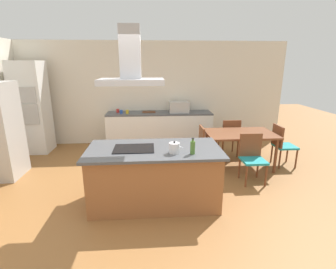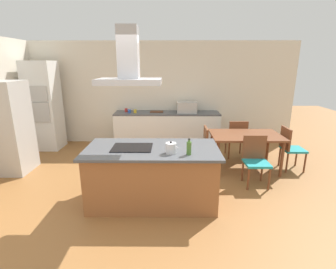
{
  "view_description": "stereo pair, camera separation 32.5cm",
  "coord_description": "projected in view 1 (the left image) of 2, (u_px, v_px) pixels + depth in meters",
  "views": [
    {
      "loc": [
        -0.05,
        -3.61,
        2.14
      ],
      "look_at": [
        0.24,
        0.4,
        1.0
      ],
      "focal_mm": 26.96,
      "sensor_mm": 36.0,
      "label": 1
    },
    {
      "loc": [
        0.27,
        -3.62,
        2.14
      ],
      "look_at": [
        0.24,
        0.4,
        1.0
      ],
      "focal_mm": 26.96,
      "sensor_mm": 36.0,
      "label": 2
    }
  ],
  "objects": [
    {
      "name": "ground",
      "position": [
        153.0,
        165.0,
        5.49
      ],
      "size": [
        16.0,
        16.0,
        0.0
      ],
      "primitive_type": "plane",
      "color": "#936033"
    },
    {
      "name": "wall_back",
      "position": [
        152.0,
        94.0,
        6.8
      ],
      "size": [
        7.2,
        0.1,
        2.7
      ],
      "primitive_type": "cube",
      "color": "beige",
      "rests_on": "ground"
    },
    {
      "name": "kitchen_island",
      "position": [
        155.0,
        176.0,
        3.92
      ],
      "size": [
        2.02,
        1.02,
        0.9
      ],
      "color": "#995B33",
      "rests_on": "ground"
    },
    {
      "name": "cooktop",
      "position": [
        134.0,
        148.0,
        3.78
      ],
      "size": [
        0.6,
        0.44,
        0.01
      ],
      "primitive_type": "cube",
      "color": "black",
      "rests_on": "kitchen_island"
    },
    {
      "name": "tea_kettle",
      "position": [
        174.0,
        148.0,
        3.59
      ],
      "size": [
        0.2,
        0.15,
        0.18
      ],
      "color": "silver",
      "rests_on": "kitchen_island"
    },
    {
      "name": "olive_oil_bottle",
      "position": [
        193.0,
        147.0,
        3.54
      ],
      "size": [
        0.07,
        0.07,
        0.23
      ],
      "color": "#47722D",
      "rests_on": "kitchen_island"
    },
    {
      "name": "back_counter",
      "position": [
        160.0,
        129.0,
        6.7
      ],
      "size": [
        2.73,
        0.62,
        0.9
      ],
      "color": "silver",
      "rests_on": "ground"
    },
    {
      "name": "countertop_microwave",
      "position": [
        179.0,
        107.0,
        6.58
      ],
      "size": [
        0.5,
        0.38,
        0.28
      ],
      "primitive_type": "cube",
      "color": "#B2AFAA",
      "rests_on": "back_counter"
    },
    {
      "name": "coffee_mug_red",
      "position": [
        118.0,
        111.0,
        6.57
      ],
      "size": [
        0.08,
        0.08,
        0.09
      ],
      "primitive_type": "cylinder",
      "color": "red",
      "rests_on": "back_counter"
    },
    {
      "name": "coffee_mug_blue",
      "position": [
        121.0,
        112.0,
        6.44
      ],
      "size": [
        0.08,
        0.08,
        0.09
      ],
      "primitive_type": "cylinder",
      "color": "#2D56B2",
      "rests_on": "back_counter"
    },
    {
      "name": "coffee_mug_yellow",
      "position": [
        127.0,
        112.0,
        6.43
      ],
      "size": [
        0.08,
        0.08,
        0.09
      ],
      "primitive_type": "cylinder",
      "color": "gold",
      "rests_on": "back_counter"
    },
    {
      "name": "cutting_board",
      "position": [
        149.0,
        112.0,
        6.61
      ],
      "size": [
        0.34,
        0.24,
        0.02
      ],
      "primitive_type": "cube",
      "color": "#59331E",
      "rests_on": "back_counter"
    },
    {
      "name": "wall_oven_stack",
      "position": [
        32.0,
        108.0,
        6.08
      ],
      "size": [
        0.7,
        0.66,
        2.2
      ],
      "color": "silver",
      "rests_on": "ground"
    },
    {
      "name": "dining_table",
      "position": [
        240.0,
        137.0,
        5.25
      ],
      "size": [
        1.4,
        0.9,
        0.75
      ],
      "color": "brown",
      "rests_on": "ground"
    },
    {
      "name": "chair_facing_island",
      "position": [
        252.0,
        155.0,
        4.65
      ],
      "size": [
        0.42,
        0.42,
        0.89
      ],
      "color": "teal",
      "rests_on": "ground"
    },
    {
      "name": "chair_facing_back_wall",
      "position": [
        230.0,
        135.0,
        5.93
      ],
      "size": [
        0.42,
        0.42,
        0.89
      ],
      "color": "teal",
      "rests_on": "ground"
    },
    {
      "name": "chair_at_left_end",
      "position": [
        196.0,
        145.0,
        5.23
      ],
      "size": [
        0.42,
        0.42,
        0.89
      ],
      "color": "teal",
      "rests_on": "ground"
    },
    {
      "name": "chair_at_right_end",
      "position": [
        282.0,
        143.0,
        5.35
      ],
      "size": [
        0.42,
        0.42,
        0.89
      ],
      "color": "teal",
      "rests_on": "ground"
    },
    {
      "name": "range_hood",
      "position": [
        131.0,
        66.0,
        3.45
      ],
      "size": [
        0.9,
        0.55,
        0.78
      ],
      "color": "#ADADB2"
    }
  ]
}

